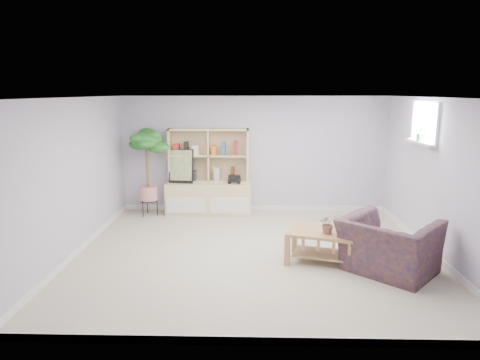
{
  "coord_description": "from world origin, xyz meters",
  "views": [
    {
      "loc": [
        -0.06,
        -6.33,
        2.48
      ],
      "look_at": [
        -0.23,
        0.6,
        1.05
      ],
      "focal_mm": 32.0,
      "sensor_mm": 36.0,
      "label": 1
    }
  ],
  "objects_px": {
    "coffee_table": "(328,247)",
    "armchair": "(389,242)",
    "floor_tree": "(148,173)",
    "storage_unit": "(209,172)"
  },
  "relations": [
    {
      "from": "storage_unit",
      "to": "floor_tree",
      "type": "height_order",
      "value": "floor_tree"
    },
    {
      "from": "coffee_table",
      "to": "floor_tree",
      "type": "distance_m",
      "value": 4.06
    },
    {
      "from": "coffee_table",
      "to": "floor_tree",
      "type": "bearing_deg",
      "value": 159.98
    },
    {
      "from": "floor_tree",
      "to": "armchair",
      "type": "distance_m",
      "value": 4.85
    },
    {
      "from": "storage_unit",
      "to": "floor_tree",
      "type": "relative_size",
      "value": 0.99
    },
    {
      "from": "coffee_table",
      "to": "storage_unit",
      "type": "bearing_deg",
      "value": 144.48
    },
    {
      "from": "armchair",
      "to": "storage_unit",
      "type": "bearing_deg",
      "value": -3.92
    },
    {
      "from": "armchair",
      "to": "coffee_table",
      "type": "bearing_deg",
      "value": 19.88
    },
    {
      "from": "floor_tree",
      "to": "storage_unit",
      "type": "bearing_deg",
      "value": 8.93
    },
    {
      "from": "coffee_table",
      "to": "armchair",
      "type": "xyz_separation_m",
      "value": [
        0.77,
        -0.32,
        0.2
      ]
    }
  ]
}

